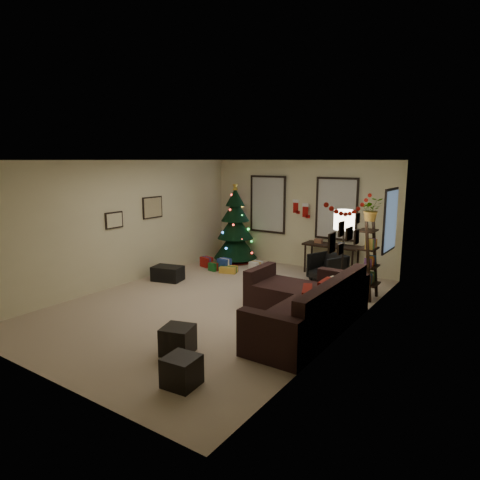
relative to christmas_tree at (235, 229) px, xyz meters
name	(u,v)px	position (x,y,z in m)	size (l,w,h in m)	color
floor	(218,303)	(1.67, -3.00, -0.89)	(7.00, 7.00, 0.00)	tan
ceiling	(217,160)	(1.67, -3.00, 1.81)	(7.00, 7.00, 0.00)	white
wall_back	(301,214)	(1.67, 0.50, 0.46)	(5.00, 5.00, 0.00)	beige
wall_front	(40,276)	(1.67, -6.50, 0.46)	(5.00, 5.00, 0.00)	beige
wall_left	(126,223)	(-0.83, -3.00, 0.46)	(7.00, 7.00, 0.00)	beige
wall_right	(347,249)	(4.17, -3.00, 0.46)	(7.00, 7.00, 0.00)	beige
window_back_left	(268,204)	(0.72, 0.47, 0.66)	(1.05, 0.06, 1.50)	#728CB2
window_back_right	(337,209)	(2.62, 0.47, 0.66)	(1.05, 0.06, 1.50)	#728CB2
window_right_wall	(391,220)	(4.14, -0.45, 0.61)	(0.06, 0.90, 1.30)	#728CB2
christmas_tree	(235,229)	(0.00, 0.00, 0.00)	(1.16, 1.16, 2.15)	black
presents	(226,265)	(0.31, -0.87, -0.78)	(1.43, 1.01, 0.30)	maroon
sofa	(305,307)	(3.49, -3.02, -0.60)	(2.00, 2.89, 0.90)	black
pillow_red_a	(307,304)	(3.88, -3.78, -0.25)	(0.13, 0.49, 0.49)	maroon
pillow_red_b	(325,292)	(3.88, -3.11, -0.25)	(0.11, 0.41, 0.41)	maroon
pillow_cream	(329,290)	(3.88, -2.94, -0.26)	(0.11, 0.39, 0.39)	beige
ottoman_near	(178,340)	(2.49, -5.03, -0.69)	(0.42, 0.42, 0.40)	black
ottoman_far	(182,371)	(3.13, -5.66, -0.71)	(0.39, 0.39, 0.37)	black
desk	(331,248)	(2.63, 0.22, -0.25)	(1.34, 0.48, 0.72)	black
desk_chair	(327,268)	(2.81, -0.43, -0.57)	(0.62, 0.58, 0.64)	black
bookshelf	(370,261)	(3.97, -1.11, -0.13)	(0.30, 0.47, 1.57)	black
potted_plant	(372,206)	(3.97, -1.24, 0.96)	(0.52, 0.45, 0.58)	#4C4C4C
floor_lamp	(344,226)	(3.62, -1.70, 0.61)	(0.38, 0.38, 1.80)	black
art_map	(153,207)	(-0.81, -2.21, 0.73)	(0.04, 0.60, 0.50)	black
art_abstract	(114,220)	(-0.81, -3.33, 0.56)	(0.04, 0.45, 0.35)	black
gallery	(345,236)	(4.15, -3.07, 0.68)	(0.03, 1.25, 0.54)	black
garland	(350,206)	(4.12, -2.83, 1.11)	(0.08, 1.90, 0.30)	#A5140C
stocking_left	(296,206)	(1.53, 0.52, 0.65)	(0.20, 0.05, 0.36)	#990F0C
stocking_right	(306,210)	(1.86, 0.38, 0.58)	(0.20, 0.05, 0.36)	#990F0C
storage_bin	(168,273)	(-0.22, -2.39, -0.73)	(0.66, 0.44, 0.33)	black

